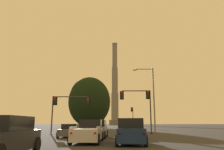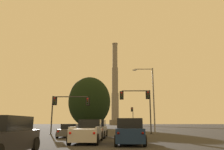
% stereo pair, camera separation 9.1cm
% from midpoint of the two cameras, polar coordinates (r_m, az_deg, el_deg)
% --- Properties ---
extents(sedan_left_lane_front, '(2.06, 4.73, 1.43)m').
position_cam_midpoint_polar(sedan_left_lane_front, '(25.54, -11.04, -14.12)').
color(sedan_left_lane_front, '#4C4F54').
rests_on(sedan_left_lane_front, ground_plane).
extents(sedan_right_lane_front, '(1.98, 4.71, 1.43)m').
position_cam_midpoint_polar(sedan_right_lane_front, '(23.51, 4.09, -14.48)').
color(sedan_right_lane_front, '#232328').
rests_on(sedan_right_lane_front, ground_plane).
extents(suv_right_lane_second, '(2.29, 4.97, 1.86)m').
position_cam_midpoint_polar(suv_right_lane_second, '(16.89, 4.65, -14.51)').
color(suv_right_lane_second, navy).
rests_on(suv_right_lane_second, ground_plane).
extents(suv_left_lane_third, '(2.23, 4.95, 1.86)m').
position_cam_midpoint_polar(suv_left_lane_third, '(11.93, -26.78, -14.15)').
color(suv_left_lane_third, '#232328').
rests_on(suv_left_lane_third, ground_plane).
extents(pickup_truck_center_lane_second, '(2.24, 5.52, 1.82)m').
position_cam_midpoint_polar(pickup_truck_center_lane_second, '(18.48, -6.26, -14.59)').
color(pickup_truck_center_lane_second, silver).
rests_on(pickup_truck_center_lane_second, ground_plane).
extents(suv_center_lane_front, '(2.24, 4.96, 1.86)m').
position_cam_midpoint_polar(suv_center_lane_front, '(24.15, -4.04, -13.88)').
color(suv_center_lane_front, gray).
rests_on(suv_center_lane_front, ground_plane).
extents(traffic_light_overhead_left, '(5.49, 0.50, 5.29)m').
position_cam_midpoint_polar(traffic_light_overhead_left, '(31.91, -12.13, -7.60)').
color(traffic_light_overhead_left, '#2D2D30').
rests_on(traffic_light_overhead_left, ground_plane).
extents(traffic_light_overhead_right, '(4.60, 0.50, 6.24)m').
position_cam_midpoint_polar(traffic_light_overhead_right, '(32.21, 7.35, -6.60)').
color(traffic_light_overhead_right, '#2D2D30').
rests_on(traffic_light_overhead_right, ground_plane).
extents(traffic_light_far_right, '(0.78, 0.50, 6.11)m').
position_cam_midpoint_polar(traffic_light_far_right, '(65.53, 5.33, -10.20)').
color(traffic_light_far_right, '#2D2D30').
rests_on(traffic_light_far_right, ground_plane).
extents(street_lamp, '(3.17, 0.36, 9.73)m').
position_cam_midpoint_polar(street_lamp, '(33.17, 10.01, -4.70)').
color(street_lamp, slate).
rests_on(street_lamp, ground_plane).
extents(smokestack, '(7.98, 7.98, 59.17)m').
position_cam_midpoint_polar(smokestack, '(154.48, 0.72, -4.37)').
color(smokestack, slate).
rests_on(smokestack, ground_plane).
extents(treeline_far_left, '(8.40, 7.56, 14.18)m').
position_cam_midpoint_polar(treeline_far_left, '(64.63, -7.51, -6.53)').
color(treeline_far_left, black).
rests_on(treeline_far_left, ground_plane).
extents(treeline_center_left, '(12.24, 11.02, 14.92)m').
position_cam_midpoint_polar(treeline_center_left, '(64.83, -5.97, -6.93)').
color(treeline_center_left, black).
rests_on(treeline_center_left, ground_plane).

